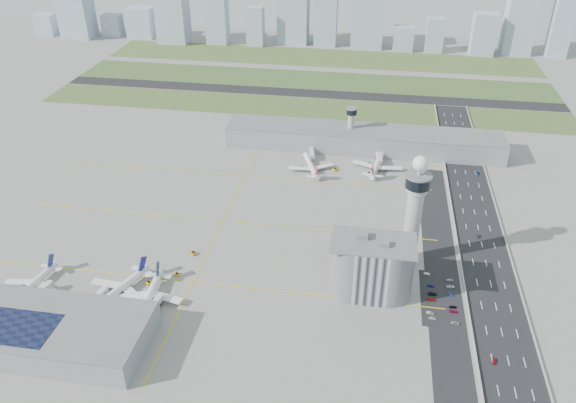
% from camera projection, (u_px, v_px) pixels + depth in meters
% --- Properties ---
extents(ground, '(1000.00, 1000.00, 0.00)m').
position_uv_depth(ground, '(278.00, 256.00, 316.14)').
color(ground, gray).
extents(grass_strip_0, '(480.00, 50.00, 0.08)m').
position_uv_depth(grass_strip_0, '(300.00, 107.00, 509.02)').
color(grass_strip_0, '#4C622E').
rests_on(grass_strip_0, ground).
extents(grass_strip_1, '(480.00, 60.00, 0.08)m').
position_uv_depth(grass_strip_1, '(311.00, 80.00, 572.40)').
color(grass_strip_1, '#3A5528').
rests_on(grass_strip_1, ground).
extents(grass_strip_2, '(480.00, 70.00, 0.08)m').
position_uv_depth(grass_strip_2, '(320.00, 57.00, 640.00)').
color(grass_strip_2, '#465829').
rests_on(grass_strip_2, ground).
extents(runway, '(480.00, 22.00, 0.10)m').
position_uv_depth(runway, '(306.00, 93.00, 540.28)').
color(runway, black).
rests_on(runway, ground).
extents(highway, '(28.00, 500.00, 0.10)m').
position_uv_depth(highway, '(489.00, 277.00, 300.15)').
color(highway, black).
rests_on(highway, ground).
extents(barrier_left, '(0.60, 500.00, 1.20)m').
position_uv_depth(barrier_left, '(462.00, 273.00, 301.81)').
color(barrier_left, '#9E9E99').
rests_on(barrier_left, ground).
extents(barrier_right, '(0.60, 500.00, 1.20)m').
position_uv_depth(barrier_right, '(517.00, 279.00, 297.92)').
color(barrier_right, '#9E9E99').
rests_on(barrier_right, ground).
extents(landside_road, '(18.00, 260.00, 0.08)m').
position_uv_depth(landside_road, '(443.00, 284.00, 295.18)').
color(landside_road, black).
rests_on(landside_road, ground).
extents(parking_lot, '(20.00, 44.00, 0.10)m').
position_uv_depth(parking_lot, '(440.00, 298.00, 285.31)').
color(parking_lot, black).
rests_on(parking_lot, ground).
extents(taxiway_line_h_0, '(260.00, 0.60, 0.01)m').
position_uv_depth(taxiway_line_h_0, '(193.00, 282.00, 296.35)').
color(taxiway_line_h_0, yellow).
rests_on(taxiway_line_h_0, ground).
extents(taxiway_line_h_1, '(260.00, 0.60, 0.01)m').
position_uv_depth(taxiway_line_h_1, '(223.00, 221.00, 347.05)').
color(taxiway_line_h_1, yellow).
rests_on(taxiway_line_h_1, ground).
extents(taxiway_line_h_2, '(260.00, 0.60, 0.01)m').
position_uv_depth(taxiway_line_h_2, '(245.00, 175.00, 397.74)').
color(taxiway_line_h_2, yellow).
rests_on(taxiway_line_h_2, ground).
extents(taxiway_line_v, '(0.60, 260.00, 0.01)m').
position_uv_depth(taxiway_line_v, '(223.00, 221.00, 347.05)').
color(taxiway_line_v, yellow).
rests_on(taxiway_line_v, ground).
extents(control_tower, '(14.00, 14.00, 64.50)m').
position_uv_depth(control_tower, '(415.00, 206.00, 294.81)').
color(control_tower, '#ADAAA5').
rests_on(control_tower, ground).
extents(secondary_tower, '(8.60, 8.60, 31.90)m').
position_uv_depth(secondary_tower, '(351.00, 124.00, 429.02)').
color(secondary_tower, '#ADAAA5').
rests_on(secondary_tower, ground).
extents(admin_building, '(42.00, 24.00, 33.50)m').
position_uv_depth(admin_building, '(371.00, 267.00, 282.43)').
color(admin_building, '#B2B2B7').
rests_on(admin_building, ground).
extents(terminal_pier, '(210.00, 32.00, 15.80)m').
position_uv_depth(terminal_pier, '(363.00, 139.00, 431.57)').
color(terminal_pier, gray).
rests_on(terminal_pier, ground).
extents(near_terminal, '(84.00, 42.00, 13.00)m').
position_uv_depth(near_terminal, '(56.00, 332.00, 255.74)').
color(near_terminal, gray).
rests_on(near_terminal, ground).
extents(airplane_near_a, '(38.00, 42.91, 10.81)m').
position_uv_depth(airplane_near_a, '(30.00, 282.00, 287.61)').
color(airplane_near_a, white).
rests_on(airplane_near_a, ground).
extents(airplane_near_b, '(49.40, 53.05, 11.98)m').
position_uv_depth(airplane_near_b, '(117.00, 286.00, 284.01)').
color(airplane_near_b, white).
rests_on(airplane_near_b, ground).
extents(airplane_near_c, '(37.75, 43.40, 11.45)m').
position_uv_depth(airplane_near_c, '(148.00, 294.00, 279.38)').
color(airplane_near_c, white).
rests_on(airplane_near_c, ground).
extents(airplane_far_a, '(44.85, 48.41, 11.03)m').
position_uv_depth(airplane_far_a, '(311.00, 163.00, 402.68)').
color(airplane_far_a, white).
rests_on(airplane_far_a, ground).
extents(airplane_far_b, '(43.42, 48.71, 12.08)m').
position_uv_depth(airplane_far_b, '(378.00, 161.00, 403.99)').
color(airplane_far_b, white).
rests_on(airplane_far_b, ground).
extents(jet_bridge_near_0, '(5.39, 14.31, 5.70)m').
position_uv_depth(jet_bridge_near_0, '(33.00, 302.00, 278.82)').
color(jet_bridge_near_0, silver).
rests_on(jet_bridge_near_0, ground).
extents(jet_bridge_near_1, '(5.39, 14.31, 5.70)m').
position_uv_depth(jet_bridge_near_1, '(89.00, 308.00, 274.65)').
color(jet_bridge_near_1, silver).
rests_on(jet_bridge_near_1, ground).
extents(jet_bridge_near_2, '(5.39, 14.31, 5.70)m').
position_uv_depth(jet_bridge_near_2, '(147.00, 315.00, 270.49)').
color(jet_bridge_near_2, silver).
rests_on(jet_bridge_near_2, ground).
extents(jet_bridge_far_0, '(5.39, 14.31, 5.70)m').
position_uv_depth(jet_bridge_far_0, '(311.00, 150.00, 425.93)').
color(jet_bridge_far_0, silver).
rests_on(jet_bridge_far_0, ground).
extents(jet_bridge_far_1, '(5.39, 14.31, 5.70)m').
position_uv_depth(jet_bridge_far_1, '(378.00, 155.00, 418.99)').
color(jet_bridge_far_1, silver).
rests_on(jet_bridge_far_1, ground).
extents(tug_0, '(3.68, 3.91, 1.87)m').
position_uv_depth(tug_0, '(112.00, 288.00, 290.60)').
color(tug_0, yellow).
rests_on(tug_0, ground).
extents(tug_1, '(3.57, 3.37, 1.71)m').
position_uv_depth(tug_1, '(177.00, 274.00, 300.75)').
color(tug_1, orange).
rests_on(tug_1, ground).
extents(tug_2, '(3.16, 3.47, 1.67)m').
position_uv_depth(tug_2, '(149.00, 283.00, 294.67)').
color(tug_2, '#E6AB07').
rests_on(tug_2, ground).
extents(tug_3, '(4.04, 3.90, 1.94)m').
position_uv_depth(tug_3, '(193.00, 253.00, 316.81)').
color(tug_3, '#CF7F03').
rests_on(tug_3, ground).
extents(tug_4, '(4.41, 4.23, 2.12)m').
position_uv_depth(tug_4, '(335.00, 169.00, 403.20)').
color(tug_4, gold).
rests_on(tug_4, ground).
extents(tug_5, '(4.11, 3.78, 1.97)m').
position_uv_depth(tug_5, '(369.00, 173.00, 398.20)').
color(tug_5, '#FAAA19').
rests_on(tug_5, ground).
extents(car_lot_0, '(3.69, 1.77, 1.21)m').
position_uv_depth(car_lot_0, '(433.00, 318.00, 271.88)').
color(car_lot_0, silver).
rests_on(car_lot_0, ground).
extents(car_lot_1, '(4.00, 1.50, 1.31)m').
position_uv_depth(car_lot_1, '(431.00, 313.00, 274.99)').
color(car_lot_1, gray).
rests_on(car_lot_1, ground).
extents(car_lot_2, '(4.50, 2.65, 1.18)m').
position_uv_depth(car_lot_2, '(431.00, 300.00, 283.53)').
color(car_lot_2, maroon).
rests_on(car_lot_2, ground).
extents(car_lot_3, '(4.66, 2.20, 1.31)m').
position_uv_depth(car_lot_3, '(433.00, 294.00, 287.33)').
color(car_lot_3, black).
rests_on(car_lot_3, ground).
extents(car_lot_4, '(3.44, 1.44, 1.16)m').
position_uv_depth(car_lot_4, '(431.00, 286.00, 292.94)').
color(car_lot_4, navy).
rests_on(car_lot_4, ground).
extents(car_lot_5, '(3.38, 1.23, 1.11)m').
position_uv_depth(car_lot_5, '(427.00, 274.00, 301.44)').
color(car_lot_5, white).
rests_on(car_lot_5, ground).
extents(car_lot_6, '(4.45, 2.25, 1.21)m').
position_uv_depth(car_lot_6, '(455.00, 323.00, 268.93)').
color(car_lot_6, '#9A9A9A').
rests_on(car_lot_6, ground).
extents(car_lot_7, '(3.93, 1.73, 1.12)m').
position_uv_depth(car_lot_7, '(454.00, 311.00, 276.17)').
color(car_lot_7, maroon).
rests_on(car_lot_7, ground).
extents(car_lot_8, '(3.82, 1.95, 1.24)m').
position_uv_depth(car_lot_8, '(453.00, 307.00, 278.84)').
color(car_lot_8, black).
rests_on(car_lot_8, ground).
extents(car_lot_9, '(3.49, 1.65, 1.10)m').
position_uv_depth(car_lot_9, '(450.00, 295.00, 286.82)').
color(car_lot_9, navy).
rests_on(car_lot_9, ground).
extents(car_lot_10, '(4.46, 2.60, 1.17)m').
position_uv_depth(car_lot_10, '(450.00, 287.00, 292.28)').
color(car_lot_10, silver).
rests_on(car_lot_10, ground).
extents(car_lot_11, '(4.26, 2.29, 1.17)m').
position_uv_depth(car_lot_11, '(450.00, 280.00, 296.84)').
color(car_lot_11, '#A1A7AD').
rests_on(car_lot_11, ground).
extents(car_hw_0, '(1.98, 3.91, 1.28)m').
position_uv_depth(car_hw_0, '(494.00, 361.00, 248.48)').
color(car_hw_0, '#9E0A16').
rests_on(car_hw_0, ground).
extents(car_hw_1, '(1.22, 3.36, 1.10)m').
position_uv_depth(car_hw_1, '(478.00, 236.00, 331.76)').
color(car_hw_1, black).
rests_on(car_hw_1, ground).
extents(car_hw_2, '(2.31, 4.42, 1.19)m').
position_uv_depth(car_hw_2, '(477.00, 173.00, 399.28)').
color(car_hw_2, navy).
rests_on(car_hw_2, ground).
extents(car_hw_4, '(1.80, 3.90, 1.29)m').
position_uv_depth(car_hw_4, '(448.00, 137.00, 452.45)').
color(car_hw_4, gray).
rests_on(car_hw_4, ground).
extents(skyline_bldg_0, '(24.05, 19.24, 26.50)m').
position_uv_depth(skyline_bldg_0, '(46.00, 24.00, 718.09)').
color(skyline_bldg_0, '#9EADC1').
rests_on(skyline_bldg_0, ground).
extents(skyline_bldg_1, '(37.63, 30.10, 65.60)m').
position_uv_depth(skyline_bldg_1, '(76.00, 11.00, 698.07)').
color(skyline_bldg_1, '#9EADC1').
rests_on(skyline_bldg_1, ground).
extents(skyline_bldg_2, '(22.81, 18.25, 26.79)m').
position_uv_depth(skyline_bldg_2, '(113.00, 25.00, 713.15)').
color(skyline_bldg_2, '#9EADC1').
rests_on(skyline_bldg_2, ground).
extents(skyline_bldg_3, '(32.30, 25.84, 36.93)m').
position_uv_depth(skyline_bldg_3, '(141.00, 22.00, 706.16)').
color(skyline_bldg_3, '#9EADC1').
rests_on(skyline_bldg_3, ground).
extents(skyline_bldg_4, '(35.81, 28.65, 60.36)m').
position_uv_depth(skyline_bldg_4, '(173.00, 17.00, 679.79)').
color(skyline_bldg_4, '#9EADC1').
rests_on(skyline_bldg_4, ground).
extents(skyline_bldg_5, '(25.49, 20.39, 66.89)m').
position_uv_depth(skyline_bldg_5, '(217.00, 15.00, 674.33)').
color(skyline_bldg_5, '#9EADC1').
rests_on(skyline_bldg_5, ground).
extents(skyline_bldg_6, '(20.04, 16.03, 45.20)m').
position_uv_depth(skyline_bldg_6, '(255.00, 26.00, 671.86)').
color(skyline_bldg_6, '#9EADC1').
rests_on(skyline_bldg_6, ground).
extents(skyline_bldg_7, '(35.76, 28.61, 61.22)m').
position_uv_depth(skyline_bldg_7, '(293.00, 17.00, 677.76)').
color(skyline_bldg_7, '#9EADC1').
rests_on(skyline_bldg_7, ground).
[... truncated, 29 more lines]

